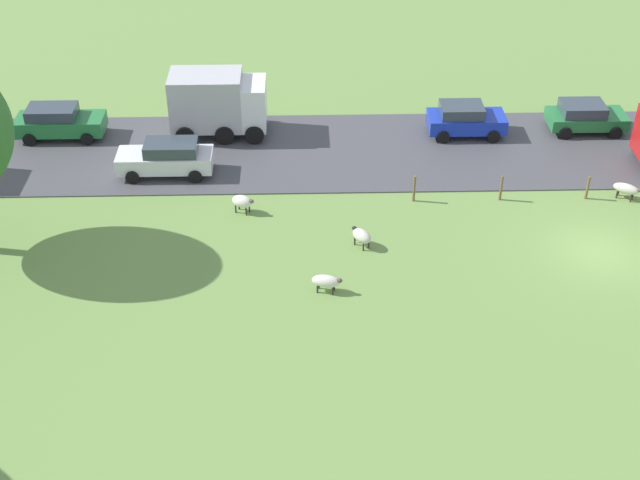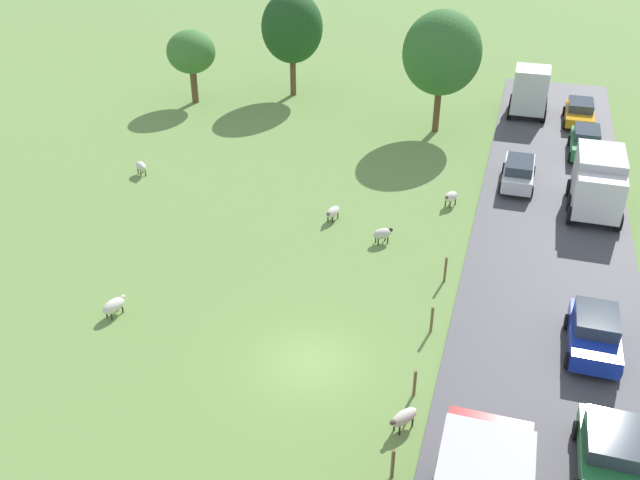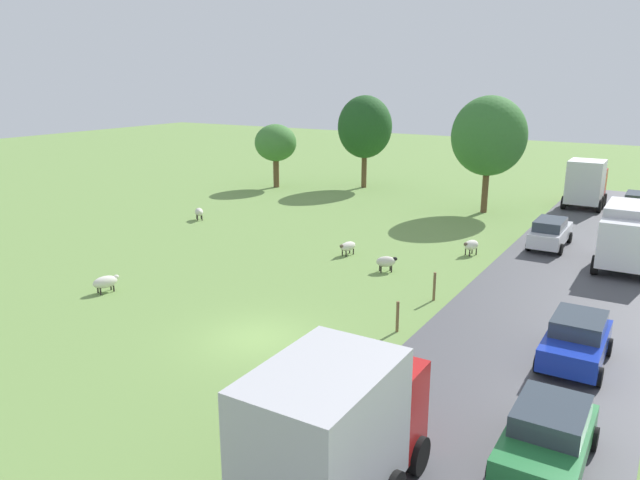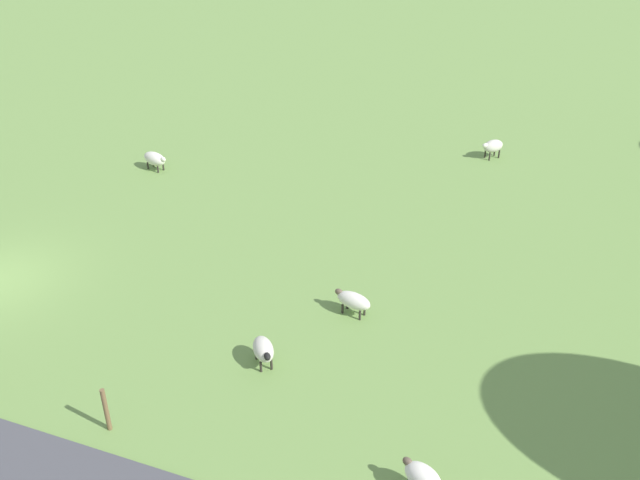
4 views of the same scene
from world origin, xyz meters
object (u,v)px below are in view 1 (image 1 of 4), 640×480
at_px(sheep_0, 362,236).
at_px(sheep_1, 326,281).
at_px(car_4, 59,122).
at_px(car_0, 167,158).
at_px(sheep_4, 242,202).
at_px(car_1, 585,116).
at_px(truck_1, 217,102).
at_px(car_5, 465,119).
at_px(sheep_2, 627,189).

xyz_separation_m(sheep_0, sheep_1, (-3.06, 1.58, -0.03)).
relative_size(sheep_0, car_4, 0.25).
bearing_deg(car_0, sheep_4, -132.59).
relative_size(sheep_1, car_1, 0.32).
bearing_deg(car_4, sheep_1, -134.90).
xyz_separation_m(truck_1, car_0, (-4.14, 2.15, -0.88)).
distance_m(sheep_0, truck_1, 12.37).
relative_size(sheep_0, car_1, 0.28).
xyz_separation_m(truck_1, car_4, (-0.25, 8.08, -0.87)).
distance_m(sheep_1, car_5, 14.96).
bearing_deg(sheep_4, truck_1, 11.78).
height_order(sheep_1, car_5, car_5).
relative_size(sheep_4, truck_1, 0.23).
height_order(sheep_4, car_1, car_1).
bearing_deg(sheep_1, car_5, -30.09).
bearing_deg(truck_1, car_4, 91.75).
relative_size(sheep_1, car_4, 0.28).
bearing_deg(sheep_1, sheep_0, -27.25).
xyz_separation_m(sheep_2, car_5, (6.40, 6.35, 0.39)).
xyz_separation_m(sheep_0, car_4, (10.09, 14.77, 0.40)).
distance_m(sheep_4, car_1, 18.84).
bearing_deg(car_5, sheep_2, -135.22).
xyz_separation_m(sheep_1, truck_1, (13.40, 5.11, 1.30)).
relative_size(sheep_1, sheep_2, 1.02).
bearing_deg(car_4, sheep_0, -124.32).
distance_m(sheep_0, car_1, 15.90).
bearing_deg(car_5, truck_1, 87.94).
bearing_deg(car_0, car_1, -79.27).
height_order(sheep_0, car_5, car_5).
xyz_separation_m(car_0, car_4, (3.89, 5.94, 0.00)).
xyz_separation_m(sheep_4, car_0, (3.42, 3.72, 0.36)).
bearing_deg(car_1, car_0, 100.73).
distance_m(sheep_1, car_4, 18.63).
distance_m(sheep_0, sheep_2, 12.76).
relative_size(sheep_4, car_5, 0.28).
xyz_separation_m(truck_1, car_1, (-0.15, -18.89, -0.95)).
bearing_deg(truck_1, car_0, 152.60).
relative_size(sheep_1, car_0, 0.28).
relative_size(sheep_0, sheep_2, 0.90).
relative_size(sheep_1, car_5, 0.32).
height_order(truck_1, car_1, truck_1).
height_order(car_0, car_5, car_0).
xyz_separation_m(car_1, car_5, (-0.30, 6.28, 0.06)).
bearing_deg(car_1, sheep_0, 129.83).
distance_m(sheep_1, car_0, 11.77).
xyz_separation_m(sheep_2, car_0, (2.71, 21.11, 0.40)).
xyz_separation_m(car_0, car_1, (3.99, -21.04, -0.08)).
bearing_deg(sheep_2, sheep_0, 105.81).
height_order(sheep_2, car_1, car_1).
xyz_separation_m(car_4, car_5, (-0.21, -20.69, -0.02)).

